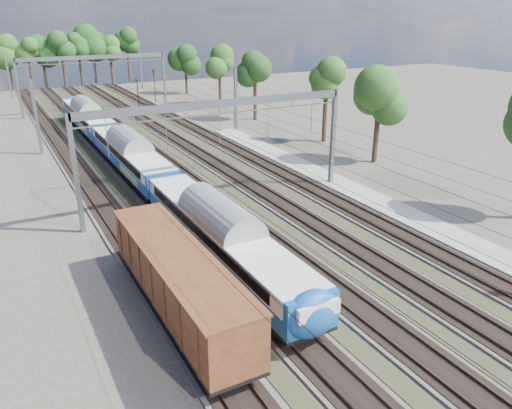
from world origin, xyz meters
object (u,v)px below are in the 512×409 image
signal_near (138,92)px  freight_boxcar (178,280)px  signal_far (154,82)px  emu_train (131,151)px  worker (129,133)px

signal_near → freight_boxcar: bearing=-117.7°
freight_boxcar → signal_far: size_ratio=2.53×
emu_train → signal_far: 43.85m
freight_boxcar → emu_train: bearing=80.0°
freight_boxcar → signal_far: 69.47m
emu_train → worker: emu_train is taller
signal_near → signal_far: (5.94, 10.31, -0.01)m
worker → signal_far: size_ratio=0.33×
signal_far → worker: bearing=-133.9°
worker → signal_near: bearing=4.0°
signal_far → freight_boxcar: bearing=-126.1°
freight_boxcar → worker: freight_boxcar is taller
freight_boxcar → signal_far: bearing=73.2°
freight_boxcar → signal_near: (14.12, 56.19, 1.37)m
freight_boxcar → worker: bearing=78.6°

